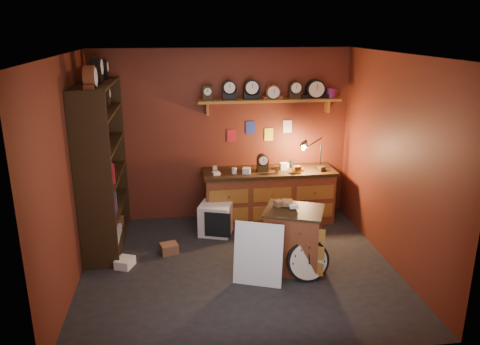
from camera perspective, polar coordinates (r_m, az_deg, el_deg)
name	(u,v)px	position (r m, az deg, el deg)	size (l,w,h in m)	color
floor	(238,267)	(6.22, -0.19, -11.50)	(4.00, 4.00, 0.00)	black
room_shell	(241,137)	(5.70, 0.10, 4.37)	(4.02, 3.62, 2.71)	maroon
shelving_unit	(100,160)	(6.70, -16.72, 1.49)	(0.47, 1.60, 2.58)	black
workbench	(269,193)	(7.46, 3.51, -2.48)	(2.07, 0.66, 1.36)	brown
low_cabinet	(293,237)	(6.05, 6.53, -7.82)	(0.89, 0.83, 0.91)	brown
big_round_clock	(308,261)	(5.89, 8.28, -10.61)	(0.53, 0.17, 0.53)	black
white_panel	(258,282)	(5.90, 2.19, -13.25)	(0.59, 0.03, 0.79)	silver
mini_fridge	(216,219)	(7.08, -2.93, -5.63)	(0.58, 0.60, 0.47)	silver
floor_box_a	(169,249)	(6.62, -8.63, -9.16)	(0.23, 0.19, 0.14)	brown
floor_box_b	(125,263)	(6.39, -13.86, -10.62)	(0.20, 0.24, 0.12)	white
floor_box_c	(216,226)	(7.16, -2.97, -6.53)	(0.27, 0.23, 0.21)	brown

